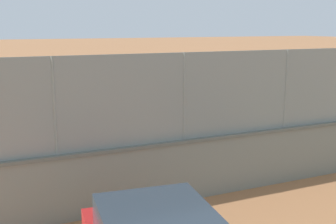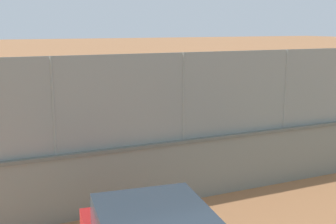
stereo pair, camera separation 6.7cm
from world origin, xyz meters
TOP-DOWN VIEW (x-y plane):
  - ground_plane at (0.00, 0.00)m, footprint 260.00×260.00m
  - perimeter_wall at (2.40, 9.08)m, footprint 27.66×0.94m
  - fence_panel_on_wall at (2.40, 9.08)m, footprint 27.17×0.66m
  - player_at_service_line at (0.93, -1.82)m, footprint 0.70×1.12m
  - player_foreground_swinging at (3.69, 5.44)m, footprint 1.02×0.73m
  - sports_ball at (0.78, -0.71)m, footprint 0.19×0.19m
  - spare_ball_by_wall at (7.72, 8.45)m, footprint 0.09×0.09m

SIDE VIEW (x-z plane):
  - ground_plane at x=0.00m, z-range 0.00..0.00m
  - spare_ball_by_wall at x=7.72m, z-range 0.00..0.09m
  - sports_ball at x=0.78m, z-range 0.00..0.19m
  - perimeter_wall at x=2.40m, z-range 0.01..1.54m
  - player_foreground_swinging at x=3.69m, z-range 0.13..1.69m
  - player_at_service_line at x=0.93m, z-range 0.14..1.71m
  - fence_panel_on_wall at x=2.40m, z-range 1.53..3.62m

